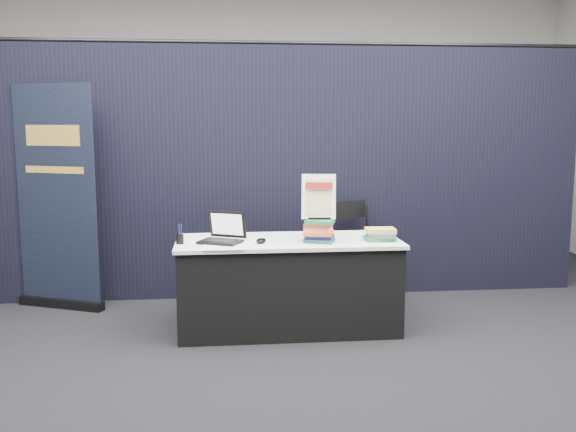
# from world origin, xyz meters

# --- Properties ---
(floor) EXTENTS (8.00, 8.00, 0.00)m
(floor) POSITION_xyz_m (0.00, 0.00, 0.00)
(floor) COLOR black
(floor) RESTS_ON ground
(wall_back) EXTENTS (8.00, 0.02, 3.50)m
(wall_back) POSITION_xyz_m (0.00, 4.00, 1.75)
(wall_back) COLOR #B3B0A9
(wall_back) RESTS_ON floor
(drape_partition) EXTENTS (6.00, 0.08, 2.40)m
(drape_partition) POSITION_xyz_m (0.00, 1.60, 1.20)
(drape_partition) COLOR black
(drape_partition) RESTS_ON floor
(display_table) EXTENTS (1.80, 0.75, 0.75)m
(display_table) POSITION_xyz_m (0.00, 0.55, 0.38)
(display_table) COLOR black
(display_table) RESTS_ON floor
(laptop) EXTENTS (0.38, 0.37, 0.24)m
(laptop) POSITION_xyz_m (-0.55, 0.49, 0.81)
(laptop) COLOR black
(laptop) RESTS_ON display_table
(mouse) EXTENTS (0.11, 0.14, 0.04)m
(mouse) POSITION_xyz_m (-0.23, 0.43, 0.77)
(mouse) COLOR black
(mouse) RESTS_ON display_table
(brochure_left) EXTENTS (0.29, 0.23, 0.00)m
(brochure_left) POSITION_xyz_m (-0.67, 0.55, 0.75)
(brochure_left) COLOR white
(brochure_left) RESTS_ON display_table
(brochure_mid) EXTENTS (0.31, 0.22, 0.00)m
(brochure_mid) POSITION_xyz_m (-0.52, 0.27, 0.75)
(brochure_mid) COLOR white
(brochure_mid) RESTS_ON display_table
(brochure_right) EXTENTS (0.37, 0.28, 0.00)m
(brochure_right) POSITION_xyz_m (-0.41, 0.55, 0.75)
(brochure_right) COLOR white
(brochure_right) RESTS_ON display_table
(pen_cup) EXTENTS (0.08, 0.08, 0.08)m
(pen_cup) POSITION_xyz_m (-0.86, 0.45, 0.79)
(pen_cup) COLOR black
(pen_cup) RESTS_ON display_table
(book_stack_tall) EXTENTS (0.27, 0.24, 0.18)m
(book_stack_tall) POSITION_xyz_m (0.23, 0.41, 0.84)
(book_stack_tall) COLOR #164954
(book_stack_tall) RESTS_ON display_table
(book_stack_short) EXTENTS (0.24, 0.18, 0.10)m
(book_stack_short) POSITION_xyz_m (0.73, 0.42, 0.80)
(book_stack_short) COLOR #207847
(book_stack_short) RESTS_ON display_table
(info_sign) EXTENTS (0.28, 0.16, 0.37)m
(info_sign) POSITION_xyz_m (0.23, 0.44, 1.11)
(info_sign) COLOR black
(info_sign) RESTS_ON book_stack_tall
(pullup_banner) EXTENTS (0.83, 0.43, 2.03)m
(pullup_banner) POSITION_xyz_m (-2.01, 1.39, 0.90)
(pullup_banner) COLOR black
(pullup_banner) RESTS_ON floor
(stacking_chair) EXTENTS (0.55, 0.56, 0.96)m
(stacking_chair) POSITION_xyz_m (0.63, 1.20, 0.53)
(stacking_chair) COLOR black
(stacking_chair) RESTS_ON floor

